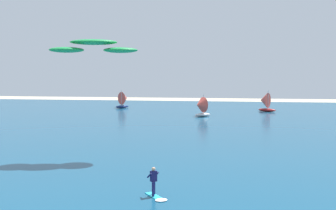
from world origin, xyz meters
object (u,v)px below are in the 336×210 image
kitesurfer (155,186)px  sailboat_center_horizon (265,102)px  kite (94,47)px  sailboat_mid_left (201,107)px  sailboat_heeled_over (124,100)px

kitesurfer → sailboat_center_horizon: sailboat_center_horizon is taller
kitesurfer → kite: size_ratio=0.25×
kitesurfer → sailboat_mid_left: 43.15m
kite → sailboat_mid_left: 34.37m
kitesurfer → kite: 14.92m
sailboat_heeled_over → kite: bearing=-78.0°
sailboat_center_horizon → sailboat_mid_left: (-10.64, -10.37, -0.14)m
sailboat_mid_left → kitesurfer: bearing=-88.9°
kitesurfer → sailboat_center_horizon: size_ratio=0.50×
kite → sailboat_mid_left: size_ratio=2.15×
kite → sailboat_center_horizon: size_ratio=1.97×
sailboat_heeled_over → sailboat_mid_left: (16.14, -13.87, -0.04)m
sailboat_mid_left → sailboat_center_horizon: bearing=44.3°
kitesurfer → sailboat_heeled_over: (-16.95, 57.01, 1.03)m
sailboat_heeled_over → sailboat_mid_left: 21.29m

